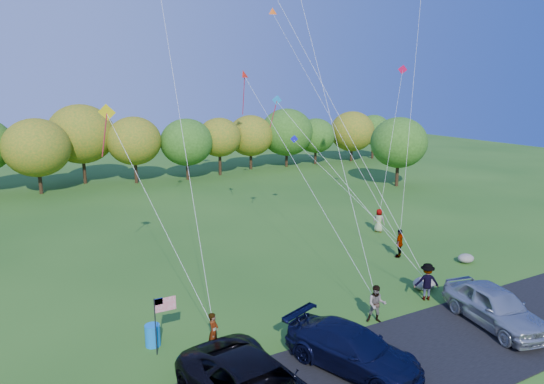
{
  "coord_description": "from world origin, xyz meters",
  "views": [
    {
      "loc": [
        -12.68,
        -16.57,
        10.79
      ],
      "look_at": [
        -0.25,
        6.0,
        5.06
      ],
      "focal_mm": 32.0,
      "sensor_mm": 36.0,
      "label": 1
    }
  ],
  "objects_px": {
    "flyer_a": "(214,332)",
    "trash_barrel": "(153,335)",
    "flyer_b": "(377,304)",
    "minivan_silver": "(495,306)",
    "flyer_e": "(379,220)",
    "flyer_d": "(399,243)",
    "minivan_navy": "(353,349)",
    "flyer_c": "(427,282)"
  },
  "relations": [
    {
      "from": "flyer_a",
      "to": "trash_barrel",
      "type": "relative_size",
      "value": 1.76
    },
    {
      "from": "flyer_b",
      "to": "minivan_silver",
      "type": "bearing_deg",
      "value": 1.76
    },
    {
      "from": "trash_barrel",
      "to": "flyer_e",
      "type": "bearing_deg",
      "value": 22.43
    },
    {
      "from": "flyer_b",
      "to": "flyer_d",
      "type": "bearing_deg",
      "value": 74.74
    },
    {
      "from": "flyer_e",
      "to": "flyer_b",
      "type": "bearing_deg",
      "value": 107.4
    },
    {
      "from": "flyer_b",
      "to": "flyer_d",
      "type": "height_order",
      "value": "flyer_d"
    },
    {
      "from": "minivan_navy",
      "to": "flyer_c",
      "type": "xyz_separation_m",
      "value": [
        7.24,
        3.17,
        0.1
      ]
    },
    {
      "from": "flyer_e",
      "to": "minivan_silver",
      "type": "bearing_deg",
      "value": 128.36
    },
    {
      "from": "flyer_c",
      "to": "flyer_e",
      "type": "bearing_deg",
      "value": -90.58
    },
    {
      "from": "minivan_silver",
      "to": "trash_barrel",
      "type": "bearing_deg",
      "value": 168.44
    },
    {
      "from": "flyer_a",
      "to": "flyer_d",
      "type": "xyz_separation_m",
      "value": [
        14.58,
        4.65,
        0.1
      ]
    },
    {
      "from": "flyer_d",
      "to": "flyer_b",
      "type": "bearing_deg",
      "value": 7.99
    },
    {
      "from": "flyer_d",
      "to": "trash_barrel",
      "type": "bearing_deg",
      "value": -21.97
    },
    {
      "from": "minivan_navy",
      "to": "trash_barrel",
      "type": "xyz_separation_m",
      "value": [
        -6.27,
        5.45,
        -0.4
      ]
    },
    {
      "from": "trash_barrel",
      "to": "flyer_d",
      "type": "bearing_deg",
      "value": 10.46
    },
    {
      "from": "flyer_e",
      "to": "trash_barrel",
      "type": "distance_m",
      "value": 20.8
    },
    {
      "from": "flyer_c",
      "to": "flyer_d",
      "type": "xyz_separation_m",
      "value": [
        3.2,
        5.37,
        -0.04
      ]
    },
    {
      "from": "flyer_b",
      "to": "flyer_c",
      "type": "relative_size",
      "value": 0.92
    },
    {
      "from": "minivan_navy",
      "to": "flyer_c",
      "type": "distance_m",
      "value": 7.9
    },
    {
      "from": "minivan_silver",
      "to": "flyer_d",
      "type": "relative_size",
      "value": 2.85
    },
    {
      "from": "flyer_a",
      "to": "flyer_b",
      "type": "bearing_deg",
      "value": -61.95
    },
    {
      "from": "flyer_c",
      "to": "trash_barrel",
      "type": "bearing_deg",
      "value": 19.02
    },
    {
      "from": "flyer_a",
      "to": "flyer_b",
      "type": "height_order",
      "value": "flyer_b"
    },
    {
      "from": "minivan_silver",
      "to": "flyer_b",
      "type": "xyz_separation_m",
      "value": [
        -4.47,
        2.85,
        -0.06
      ]
    },
    {
      "from": "minivan_navy",
      "to": "flyer_e",
      "type": "height_order",
      "value": "flyer_e"
    },
    {
      "from": "flyer_c",
      "to": "trash_barrel",
      "type": "height_order",
      "value": "flyer_c"
    },
    {
      "from": "minivan_silver",
      "to": "flyer_b",
      "type": "relative_size",
      "value": 2.95
    },
    {
      "from": "flyer_c",
      "to": "minivan_navy",
      "type": "bearing_deg",
      "value": 52.26
    },
    {
      "from": "flyer_d",
      "to": "trash_barrel",
      "type": "xyz_separation_m",
      "value": [
        -16.7,
        -3.08,
        -0.46
      ]
    },
    {
      "from": "flyer_b",
      "to": "trash_barrel",
      "type": "distance_m",
      "value": 10.08
    },
    {
      "from": "flyer_d",
      "to": "flyer_e",
      "type": "distance_m",
      "value": 5.46
    },
    {
      "from": "flyer_d",
      "to": "flyer_a",
      "type": "bearing_deg",
      "value": -14.73
    },
    {
      "from": "flyer_e",
      "to": "flyer_a",
      "type": "bearing_deg",
      "value": 87.88
    },
    {
      "from": "minivan_navy",
      "to": "flyer_e",
      "type": "distance_m",
      "value": 18.62
    },
    {
      "from": "flyer_b",
      "to": "flyer_d",
      "type": "distance_m",
      "value": 9.29
    },
    {
      "from": "flyer_a",
      "to": "flyer_e",
      "type": "distance_m",
      "value": 19.56
    },
    {
      "from": "flyer_d",
      "to": "flyer_e",
      "type": "relative_size",
      "value": 1.06
    },
    {
      "from": "minivan_navy",
      "to": "flyer_d",
      "type": "xyz_separation_m",
      "value": [
        10.43,
        8.54,
        0.06
      ]
    },
    {
      "from": "flyer_a",
      "to": "flyer_c",
      "type": "distance_m",
      "value": 11.41
    },
    {
      "from": "minivan_silver",
      "to": "flyer_c",
      "type": "relative_size",
      "value": 2.72
    },
    {
      "from": "minivan_silver",
      "to": "flyer_a",
      "type": "relative_size",
      "value": 3.19
    },
    {
      "from": "flyer_d",
      "to": "flyer_e",
      "type": "xyz_separation_m",
      "value": [
        2.52,
        4.85,
        -0.05
      ]
    }
  ]
}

